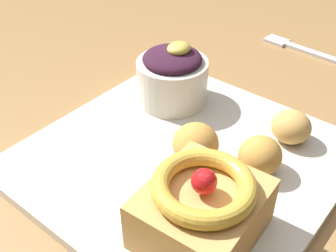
% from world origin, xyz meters
% --- Properties ---
extents(dining_table, '(1.36, 1.02, 0.73)m').
position_xyz_m(dining_table, '(0.00, 0.00, 0.64)').
color(dining_table, olive).
rests_on(dining_table, ground_plane).
extents(front_plate, '(0.30, 0.30, 0.01)m').
position_xyz_m(front_plate, '(-0.01, -0.18, 0.74)').
color(front_plate, silver).
rests_on(front_plate, dining_table).
extents(cake_slice, '(0.10, 0.09, 0.07)m').
position_xyz_m(cake_slice, '(-0.08, -0.25, 0.77)').
color(cake_slice, tan).
rests_on(cake_slice, front_plate).
extents(berry_ramekin, '(0.09, 0.09, 0.08)m').
position_xyz_m(berry_ramekin, '(0.06, -0.10, 0.78)').
color(berry_ramekin, silver).
rests_on(berry_ramekin, front_plate).
extents(fritter_front, '(0.04, 0.04, 0.04)m').
position_xyz_m(fritter_front, '(0.08, -0.25, 0.76)').
color(fritter_front, tan).
rests_on(fritter_front, front_plate).
extents(fritter_middle, '(0.04, 0.04, 0.04)m').
position_xyz_m(fritter_middle, '(0.02, -0.25, 0.76)').
color(fritter_middle, gold).
rests_on(fritter_middle, front_plate).
extents(fritter_back, '(0.05, 0.05, 0.04)m').
position_xyz_m(fritter_back, '(-0.01, -0.19, 0.76)').
color(fritter_back, gold).
rests_on(fritter_back, front_plate).
extents(fork, '(0.03, 0.13, 0.00)m').
position_xyz_m(fork, '(0.31, -0.15, 0.73)').
color(fork, silver).
rests_on(fork, dining_table).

